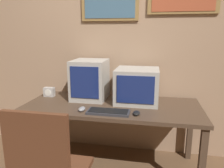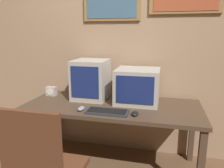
{
  "view_description": "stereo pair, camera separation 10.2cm",
  "coord_description": "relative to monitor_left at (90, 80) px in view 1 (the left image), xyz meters",
  "views": [
    {
      "loc": [
        0.4,
        -1.35,
        1.41
      ],
      "look_at": [
        0.0,
        0.72,
        0.92
      ],
      "focal_mm": 35.0,
      "sensor_mm": 36.0,
      "label": 1
    },
    {
      "loc": [
        0.5,
        -1.33,
        1.41
      ],
      "look_at": [
        0.0,
        0.72,
        0.92
      ],
      "focal_mm": 35.0,
      "sensor_mm": 36.0,
      "label": 2
    }
  ],
  "objects": [
    {
      "name": "desk_clock",
      "position": [
        -0.48,
        -0.01,
        -0.16
      ],
      "size": [
        0.12,
        0.07,
        0.1
      ],
      "color": "#B7B2AD",
      "rests_on": "desk"
    },
    {
      "name": "mouse_near_keyboard",
      "position": [
        0.54,
        -0.41,
        -0.2
      ],
      "size": [
        0.06,
        0.1,
        0.03
      ],
      "color": "black",
      "rests_on": "desk"
    },
    {
      "name": "mouse_far_corner",
      "position": [
        0.04,
        -0.4,
        -0.2
      ],
      "size": [
        0.06,
        0.11,
        0.04
      ],
      "color": "gray",
      "rests_on": "desk"
    },
    {
      "name": "monitor_right",
      "position": [
        0.52,
        -0.03,
        -0.04
      ],
      "size": [
        0.44,
        0.42,
        0.35
      ],
      "color": "#B7B2A8",
      "rests_on": "desk"
    },
    {
      "name": "monitor_left",
      "position": [
        0.0,
        0.0,
        0.0
      ],
      "size": [
        0.36,
        0.39,
        0.43
      ],
      "color": "#B7B2A8",
      "rests_on": "desk"
    },
    {
      "name": "desk",
      "position": [
        0.28,
        -0.17,
        -0.28
      ],
      "size": [
        1.76,
        0.76,
        0.71
      ],
      "color": "#4C3828",
      "rests_on": "ground_plane"
    },
    {
      "name": "keyboard_main",
      "position": [
        0.29,
        -0.42,
        -0.2
      ],
      "size": [
        0.38,
        0.16,
        0.03
      ],
      "color": "#333338",
      "rests_on": "desk"
    },
    {
      "name": "wall_back",
      "position": [
        0.28,
        0.29,
        0.39
      ],
      "size": [
        8.0,
        0.08,
        2.6
      ],
      "color": "tan",
      "rests_on": "ground_plane"
    }
  ]
}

